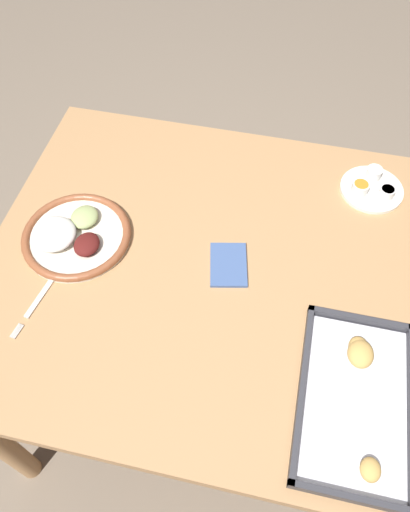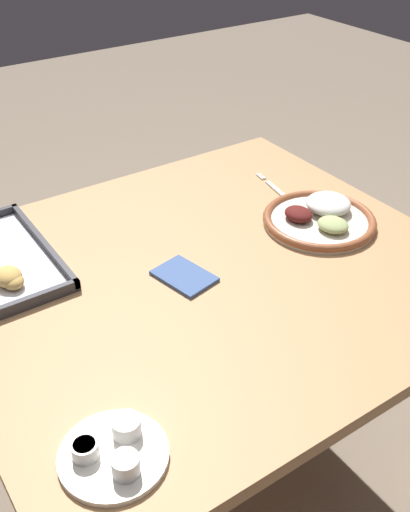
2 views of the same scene
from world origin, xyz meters
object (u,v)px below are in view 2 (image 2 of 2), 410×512
object	(u,v)px
fork	(281,193)
napkin	(184,276)
dinner_plate	(320,218)
saucer_plate	(114,451)

from	to	relation	value
fork	napkin	bearing A→B (deg)	122.21
dinner_plate	napkin	size ratio (longest dim) A/B	1.93
dinner_plate	fork	world-z (taller)	dinner_plate
fork	saucer_plate	distance (m)	0.86
fork	saucer_plate	xyz separation A→B (m)	(-0.48, 0.72, 0.01)
dinner_plate	saucer_plate	world-z (taller)	dinner_plate
saucer_plate	napkin	world-z (taller)	saucer_plate
dinner_plate	fork	distance (m)	0.16
dinner_plate	saucer_plate	distance (m)	0.77
saucer_plate	napkin	xyz separation A→B (m)	(0.31, -0.32, -0.01)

